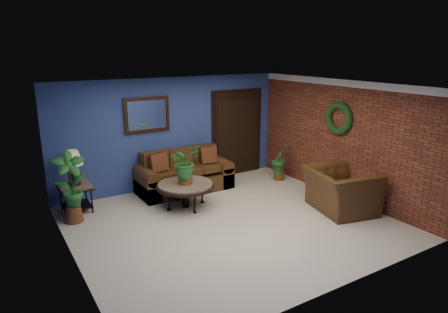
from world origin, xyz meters
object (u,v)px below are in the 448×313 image
side_chair (192,167)px  coffee_table (185,186)px  armchair (340,190)px  end_table (75,191)px  table_lamp (72,164)px  sofa (183,177)px

side_chair → coffee_table: bearing=-109.7°
armchair → end_table: bearing=72.4°
table_lamp → sofa: bearing=0.7°
sofa → end_table: size_ratio=3.44×
side_chair → armchair: bearing=-42.0°
end_table → table_lamp: 0.56m
end_table → armchair: size_ratio=0.47×
armchair → coffee_table: bearing=68.5°
coffee_table → table_lamp: table_lamp is taller
end_table → armchair: bearing=-30.9°
table_lamp → armchair: size_ratio=0.51×
coffee_table → armchair: size_ratio=0.90×
sofa → side_chair: bearing=8.2°
table_lamp → armchair: table_lamp is taller
side_chair → armchair: (1.87, -2.73, -0.07)m
table_lamp → side_chair: size_ratio=0.75×
coffee_table → side_chair: size_ratio=1.33×
sofa → table_lamp: 2.44m
table_lamp → armchair: (4.45, -2.67, -0.56)m
coffee_table → table_lamp: (-1.94, 0.92, 0.54)m
coffee_table → end_table: end_table is taller
table_lamp → coffee_table: bearing=-25.3°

